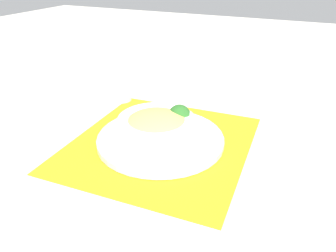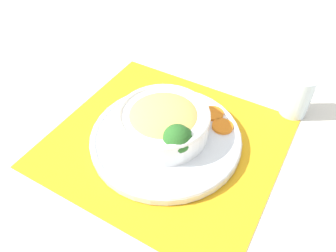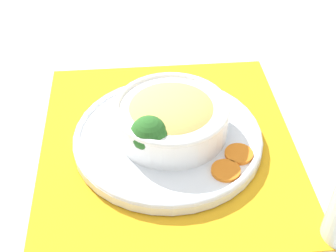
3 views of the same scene
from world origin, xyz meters
name	(u,v)px [view 1 (image 1 of 3)]	position (x,y,z in m)	size (l,w,h in m)	color
ground_plane	(161,144)	(0.00, 0.00, 0.00)	(4.00, 4.00, 0.00)	beige
placemat	(161,143)	(0.00, 0.00, 0.00)	(0.44, 0.48, 0.00)	orange
plate	(161,138)	(0.00, 0.00, 0.02)	(0.31, 0.31, 0.02)	silver
bowl	(157,126)	(-0.01, -0.01, 0.05)	(0.19, 0.19, 0.07)	white
broccoli_floret	(179,117)	(0.03, 0.05, 0.06)	(0.06, 0.06, 0.07)	#84AD5B
carrot_slice_near	(147,115)	(-0.08, 0.09, 0.02)	(0.05, 0.05, 0.01)	orange
carrot_slice_middle	(133,119)	(-0.11, 0.05, 0.02)	(0.05, 0.05, 0.01)	orange
water_glass	(121,88)	(-0.23, 0.20, 0.04)	(0.06, 0.06, 0.10)	silver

